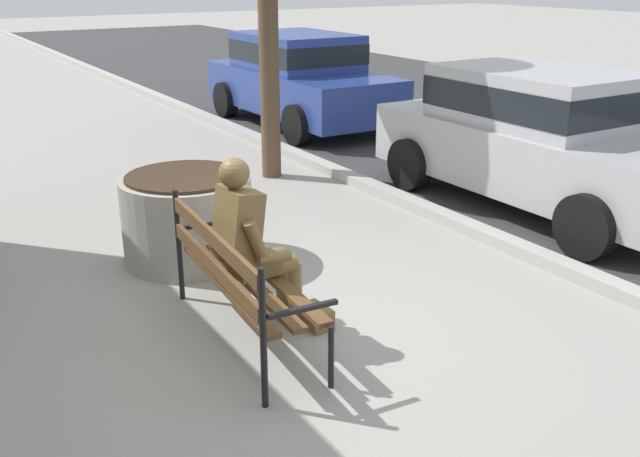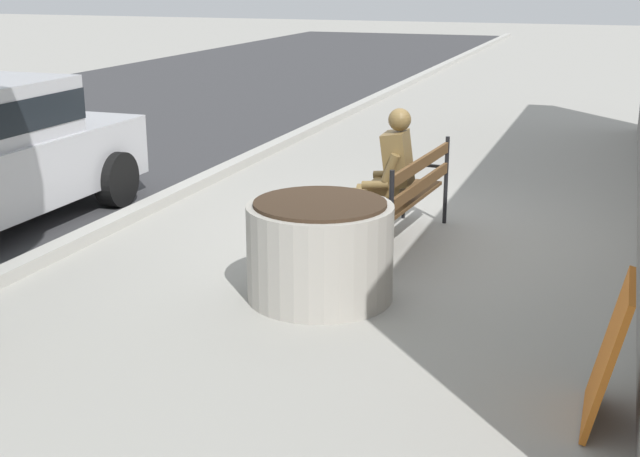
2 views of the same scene
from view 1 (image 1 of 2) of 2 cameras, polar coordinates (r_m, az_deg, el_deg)
name	(u,v)px [view 1 (image 1 of 2)]	position (r m, az deg, el deg)	size (l,w,h in m)	color
ground_plane	(270,348)	(5.27, -4.00, -9.52)	(80.00, 80.00, 0.00)	#9E9B93
curb_stone	(546,260)	(6.93, 17.67, -2.39)	(60.00, 0.20, 0.12)	#B2AFA8
park_bench	(236,273)	(5.16, -6.77, -3.56)	(1.83, 0.67, 0.95)	brown
bronze_statue_seated	(257,248)	(5.25, -5.06, -1.58)	(0.62, 0.78, 1.37)	brown
concrete_planter	(188,218)	(6.76, -10.58, 0.86)	(1.21, 1.21, 0.83)	#A8A399
parked_car_blue	(299,76)	(12.67, -1.67, 12.12)	(4.10, 1.93, 1.56)	navy
parked_car_silver	(541,134)	(8.49, 17.34, 7.23)	(4.10, 1.93, 1.56)	#B7B7BC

